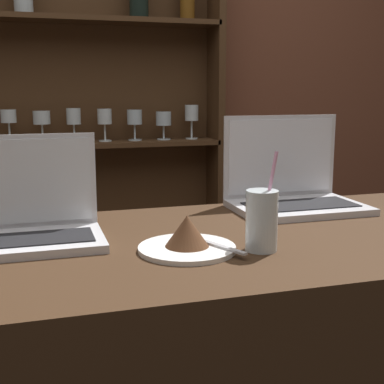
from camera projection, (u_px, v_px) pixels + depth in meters
back_wall at (88, 80)px, 2.28m from camera, size 7.00×0.06×2.70m
back_shelf at (76, 155)px, 2.24m from camera, size 1.25×0.18×1.98m
laptop_near at (30, 218)px, 1.15m from camera, size 0.30×0.20×0.23m
laptop_far at (292, 188)px, 1.48m from camera, size 0.35×0.24×0.25m
cake_plate at (187, 239)px, 1.09m from camera, size 0.20×0.20×0.07m
water_glass at (262, 220)px, 1.09m from camera, size 0.07×0.07×0.20m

